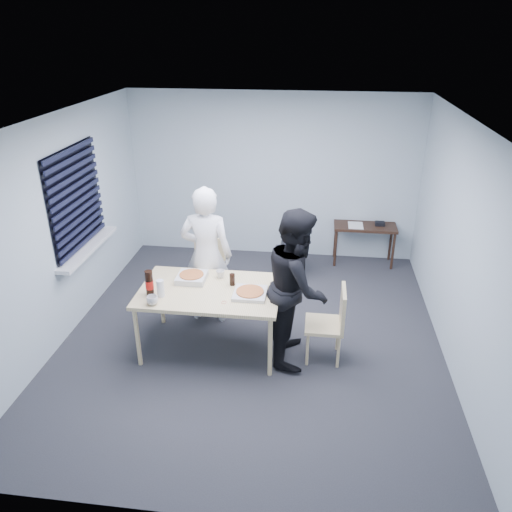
# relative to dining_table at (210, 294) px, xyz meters

# --- Properties ---
(room) EXTENTS (5.00, 5.00, 5.00)m
(room) POSITION_rel_dining_table_xyz_m (-1.75, 0.67, 0.73)
(room) COLOR #2B2B2F
(room) RESTS_ON ground
(dining_table) EXTENTS (1.58, 1.00, 0.77)m
(dining_table) POSITION_rel_dining_table_xyz_m (0.00, 0.00, 0.00)
(dining_table) COLOR beige
(dining_table) RESTS_ON ground
(chair_far) EXTENTS (0.42, 0.42, 0.89)m
(chair_far) POSITION_rel_dining_table_xyz_m (-0.25, 1.07, -0.20)
(chair_far) COLOR beige
(chair_far) RESTS_ON ground
(chair_right) EXTENTS (0.42, 0.42, 0.89)m
(chair_right) POSITION_rel_dining_table_xyz_m (1.38, -0.04, -0.20)
(chair_right) COLOR beige
(chair_right) RESTS_ON ground
(person_white) EXTENTS (0.65, 0.42, 1.77)m
(person_white) POSITION_rel_dining_table_xyz_m (-0.17, 0.64, 0.17)
(person_white) COLOR white
(person_white) RESTS_ON ground
(person_black) EXTENTS (0.47, 0.86, 1.77)m
(person_black) POSITION_rel_dining_table_xyz_m (0.98, -0.01, 0.17)
(person_black) COLOR black
(person_black) RESTS_ON ground
(side_table) EXTENTS (0.96, 0.43, 0.64)m
(side_table) POSITION_rel_dining_table_xyz_m (1.91, 2.55, -0.15)
(side_table) COLOR #371E15
(side_table) RESTS_ON ground
(stool) EXTENTS (0.40, 0.40, 0.55)m
(stool) POSITION_rel_dining_table_xyz_m (0.85, 1.91, -0.27)
(stool) COLOR black
(stool) RESTS_ON ground
(backpack) EXTENTS (0.27, 0.20, 0.38)m
(backpack) POSITION_rel_dining_table_xyz_m (0.85, 1.90, 0.02)
(backpack) COLOR slate
(backpack) RESTS_ON stool
(pizza_box_a) EXTENTS (0.33, 0.33, 0.08)m
(pizza_box_a) POSITION_rel_dining_table_xyz_m (-0.25, 0.19, 0.10)
(pizza_box_a) COLOR silver
(pizza_box_a) RESTS_ON dining_table
(pizza_box_b) EXTENTS (0.36, 0.36, 0.05)m
(pizza_box_b) POSITION_rel_dining_table_xyz_m (0.47, -0.07, 0.08)
(pizza_box_b) COLOR silver
(pizza_box_b) RESTS_ON dining_table
(mug_a) EXTENTS (0.17, 0.17, 0.10)m
(mug_a) POSITION_rel_dining_table_xyz_m (-0.54, -0.40, 0.11)
(mug_a) COLOR silver
(mug_a) RESTS_ON dining_table
(mug_b) EXTENTS (0.10, 0.10, 0.09)m
(mug_b) POSITION_rel_dining_table_xyz_m (0.07, 0.30, 0.11)
(mug_b) COLOR silver
(mug_b) RESTS_ON dining_table
(cola_glass) EXTENTS (0.08, 0.08, 0.14)m
(cola_glass) POSITION_rel_dining_table_xyz_m (0.23, 0.14, 0.13)
(cola_glass) COLOR black
(cola_glass) RESTS_ON dining_table
(soda_bottle) EXTENTS (0.09, 0.09, 0.29)m
(soda_bottle) POSITION_rel_dining_table_xyz_m (-0.62, -0.20, 0.20)
(soda_bottle) COLOR black
(soda_bottle) RESTS_ON dining_table
(plastic_cups) EXTENTS (0.11, 0.11, 0.20)m
(plastic_cups) POSITION_rel_dining_table_xyz_m (-0.50, -0.22, 0.16)
(plastic_cups) COLOR silver
(plastic_cups) RESTS_ON dining_table
(rubber_band) EXTENTS (0.07, 0.07, 0.00)m
(rubber_band) POSITION_rel_dining_table_xyz_m (0.21, -0.27, 0.06)
(rubber_band) COLOR red
(rubber_band) RESTS_ON dining_table
(papers) EXTENTS (0.26, 0.33, 0.01)m
(papers) POSITION_rel_dining_table_xyz_m (1.76, 2.52, -0.07)
(papers) COLOR white
(papers) RESTS_ON side_table
(black_box) EXTENTS (0.16, 0.13, 0.06)m
(black_box) POSITION_rel_dining_table_xyz_m (2.13, 2.58, -0.04)
(black_box) COLOR black
(black_box) RESTS_ON side_table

